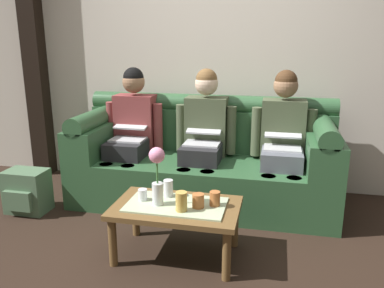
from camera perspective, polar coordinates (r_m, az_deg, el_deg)
ground_plane at (r=2.75m, az=-3.13°, el=-17.47°), size 14.00×14.00×0.00m
back_wall_patterned at (r=3.98m, az=3.38°, el=14.68°), size 6.00×0.12×2.90m
timber_pillar at (r=4.59m, az=-22.07°, el=13.70°), size 0.20×0.20×2.90m
couch at (r=3.63m, az=1.76°, el=-2.70°), size 2.34×0.88×0.96m
person_left at (r=3.73m, az=-8.78°, el=2.26°), size 0.56×0.67×1.22m
person_middle at (r=3.54m, az=1.79°, el=1.74°), size 0.56×0.67×1.22m
person_right at (r=3.49m, az=13.11°, el=1.12°), size 0.56×0.67×1.22m
coffee_table at (r=2.72m, az=-2.32°, el=-9.88°), size 0.86×0.53×0.39m
flower_vase at (r=2.61m, az=-5.10°, el=-4.03°), size 0.11×0.11×0.40m
cup_near_left at (r=2.62m, az=0.90°, el=-8.26°), size 0.08×0.08×0.09m
cup_near_right at (r=2.57m, az=-1.56°, el=-8.36°), size 0.08×0.08×0.13m
cup_far_center at (r=2.80m, az=-3.48°, el=-6.45°), size 0.07×0.07×0.12m
cup_far_left at (r=2.66m, az=3.35°, el=-7.95°), size 0.07×0.07×0.10m
cup_far_right at (r=2.76m, az=-7.20°, el=-7.33°), size 0.06×0.06×0.08m
backpack_left at (r=3.73m, az=-22.93°, el=-6.40°), size 0.35×0.28×0.38m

